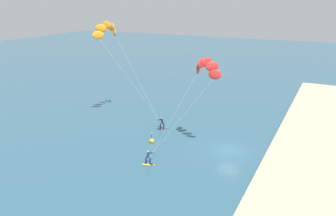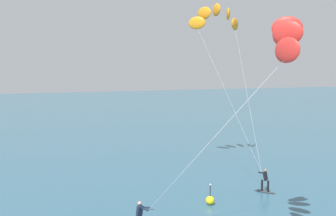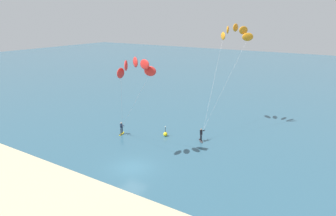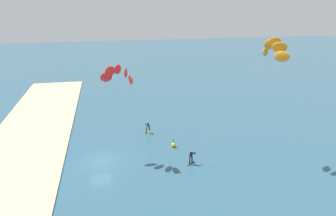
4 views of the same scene
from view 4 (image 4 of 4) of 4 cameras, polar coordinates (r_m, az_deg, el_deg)
ground_plane at (r=38.74m, az=-12.25°, el=-9.39°), size 240.00×240.00×0.00m
sand_strip at (r=40.17m, az=-26.08°, el=-9.82°), size 80.00×10.78×0.16m
kitesurfer_nearshore at (r=36.95m, az=-8.69°, el=5.49°), size 8.10×6.97×11.22m
kitesurfer_mid_water at (r=36.23m, az=17.93°, el=9.32°), size 4.99×10.39×14.34m
marker_buoy at (r=41.21m, az=1.02°, el=-6.66°), size 0.56×0.56×1.38m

